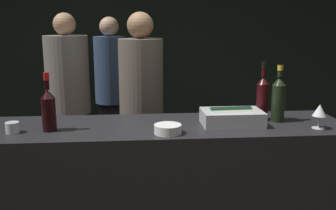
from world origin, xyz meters
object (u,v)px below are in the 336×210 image
candle_votive (12,127)px  person_in_hoodie (141,108)px  person_blond_tee (69,96)px  red_wine_bottle_tall (48,108)px  wine_glass (320,111)px  red_wine_bottle_black_foil (263,96)px  ice_bin_with_bottles (232,117)px  champagne_bottle (278,98)px  bowl_white (168,129)px  person_grey_polo (111,87)px

candle_votive → person_in_hoodie: bearing=49.5°
person_blond_tee → candle_votive: bearing=-2.0°
red_wine_bottle_tall → person_in_hoodie: bearing=57.3°
candle_votive → red_wine_bottle_tall: 0.23m
wine_glass → red_wine_bottle_black_foil: bearing=139.7°
red_wine_bottle_tall → person_blond_tee: (-0.15, 1.46, -0.21)m
ice_bin_with_bottles → person_blond_tee: size_ratio=0.21×
ice_bin_with_bottles → person_in_hoodie: person_in_hoodie is taller
champagne_bottle → red_wine_bottle_tall: (-1.41, -0.09, -0.02)m
wine_glass → red_wine_bottle_tall: (-1.60, 0.09, 0.03)m
bowl_white → person_blond_tee: person_blond_tee is taller
wine_glass → person_grey_polo: 2.50m
ice_bin_with_bottles → wine_glass: wine_glass is taller
bowl_white → person_blond_tee: bearing=117.8°
ice_bin_with_bottles → person_blond_tee: 1.90m
red_wine_bottle_black_foil → person_grey_polo: person_grey_polo is taller
red_wine_bottle_black_foil → champagne_bottle: red_wine_bottle_black_foil is taller
ice_bin_with_bottles → candle_votive: size_ratio=4.74×
bowl_white → person_blond_tee: (-0.83, 1.58, -0.10)m
person_in_hoodie → person_grey_polo: bearing=-3.2°
ice_bin_with_bottles → person_in_hoodie: bearing=123.6°
bowl_white → wine_glass: wine_glass is taller
red_wine_bottle_black_foil → red_wine_bottle_tall: 1.33m
champagne_bottle → bowl_white: bearing=-163.9°
champagne_bottle → person_grey_polo: 2.25m
ice_bin_with_bottles → red_wine_bottle_black_foil: red_wine_bottle_black_foil is taller
wine_glass → champagne_bottle: (-0.18, 0.18, 0.05)m
person_blond_tee → bowl_white: bearing=28.1°
bowl_white → wine_glass: size_ratio=1.06×
ice_bin_with_bottles → person_in_hoodie: (-0.55, 0.82, -0.12)m
champagne_bottle → candle_votive: bearing=-175.8°
person_blond_tee → person_grey_polo: size_ratio=1.02×
person_in_hoodie → person_grey_polo: (-0.32, 1.14, -0.01)m
champagne_bottle → person_in_hoodie: bearing=138.3°
bowl_white → person_in_hoodie: (-0.14, 0.98, -0.10)m
ice_bin_with_bottles → red_wine_bottle_black_foil: (0.23, 0.10, 0.10)m
wine_glass → champagne_bottle: size_ratio=0.41×
red_wine_bottle_black_foil → person_grey_polo: bearing=120.5°
person_blond_tee → red_wine_bottle_tall: bearing=6.0°
bowl_white → wine_glass: (0.91, 0.03, 0.08)m
champagne_bottle → red_wine_bottle_black_foil: bearing=152.0°
ice_bin_with_bottles → candle_votive: 1.31m
wine_glass → person_blond_tee: bearing=138.3°
wine_glass → candle_votive: size_ratio=1.90×
ice_bin_with_bottles → champagne_bottle: bearing=10.4°
red_wine_bottle_black_foil → champagne_bottle: bearing=-28.0°
champagne_bottle → red_wine_bottle_tall: champagne_bottle is taller
bowl_white → person_grey_polo: (-0.46, 2.11, -0.11)m
champagne_bottle → red_wine_bottle_tall: 1.42m
bowl_white → champagne_bottle: 0.77m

